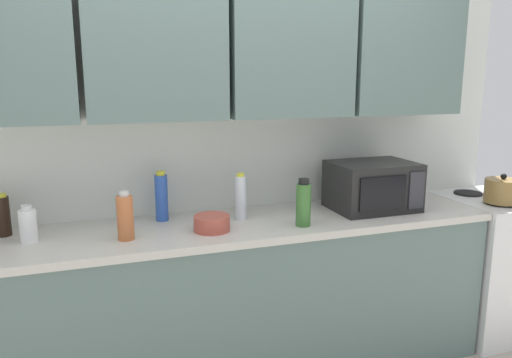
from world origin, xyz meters
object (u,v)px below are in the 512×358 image
Objects in this scene: bottle_green_oil at (303,204)px; bowl_ceramic_small at (212,223)px; bottle_blue_cleaner at (161,197)px; bottle_spice_jar at (125,217)px; stove_range at (498,262)px; microwave at (372,186)px; bottle_soy_dark at (2,215)px; kettle at (502,191)px; bottle_white_jar at (28,225)px; bottle_clear_tall at (241,197)px.

bottle_green_oil reaches higher than bowl_ceramic_small.
bottle_blue_cleaner is 1.48× the size of bowl_ceramic_small.
bottle_spice_jar is 0.43m from bowl_ceramic_small.
stove_range is 2.47m from bottle_spice_jar.
bottle_green_oil is at bearing -4.63° from bottle_spice_jar.
bottle_soy_dark is at bearing 175.52° from microwave.
bottle_spice_jar is at bearing 175.37° from bottle_green_oil.
kettle is 0.82× the size of bottle_green_oil.
bottle_clear_tall is (1.06, 0.04, 0.04)m from bottle_white_jar.
stove_range is at bearing 1.87° from bottle_spice_jar.
stove_range is 1.90× the size of microwave.
bottle_white_jar is (-2.68, 0.17, -0.00)m from kettle.
stove_range is at bearing -3.43° from bottle_soy_dark.
bottle_clear_tall is at bearing -5.30° from bottle_soy_dark.
kettle is at bearing -7.34° from bottle_clear_tall.
bottle_blue_cleaner is (-2.20, 0.19, 0.58)m from stove_range.
bottle_green_oil reaches higher than bottle_white_jar.
microwave is 2.27× the size of bottle_soy_dark.
bottle_spice_jar is (-0.90, 0.07, -0.01)m from bottle_green_oil.
bottle_spice_jar reaches higher than kettle.
bottle_soy_dark is at bearing 173.52° from kettle.
microwave is (-0.82, 0.16, 0.06)m from kettle.
bottle_blue_cleaner is 0.77m from bottle_green_oil.
bottle_blue_cleaner is at bearing 170.80° from kettle.
bottle_white_jar is 0.85× the size of bottle_soy_dark.
bottle_spice_jar is at bearing -178.13° from stove_range.
bottle_blue_cleaner reaches higher than bottle_white_jar.
microwave is 1.99m from bottle_soy_dark.
stove_range is 3.53× the size of bottle_clear_tall.
microwave is 2.59× the size of bowl_ceramic_small.
bottle_green_oil reaches higher than bottle_spice_jar.
bottle_white_jar is (-2.85, 0.03, 0.53)m from stove_range.
stove_range is at bearing 2.27° from bowl_ceramic_small.
bottle_green_oil is at bearing -179.51° from kettle.
stove_range is 4.40× the size of kettle.
microwave is 0.55m from bottle_green_oil.
bottle_blue_cleaner is 1.09× the size of bottle_green_oil.
bowl_ceramic_small is at bearing -143.64° from bottle_clear_tall.
bottle_clear_tall is 1.20m from bottle_soy_dark.
bowl_ceramic_small is (-1.98, -0.08, 0.49)m from stove_range.
bottle_spice_jar reaches higher than bottle_white_jar.
bowl_ceramic_small is at bearing 171.28° from bottle_green_oil.
bottle_white_jar is 0.76× the size of bottle_spice_jar.
bottle_white_jar is 1.35m from bottle_green_oil.
bottle_spice_jar is at bearing 178.43° from kettle.
kettle is at bearing -1.57° from bottle_spice_jar.
bottle_blue_cleaner is at bearing 163.72° from bottle_clear_tall.
bottle_clear_tall reaches higher than kettle.
bottle_blue_cleaner is at bearing 51.45° from bottle_spice_jar.
bottle_clear_tall is (-0.80, 0.05, -0.02)m from microwave.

